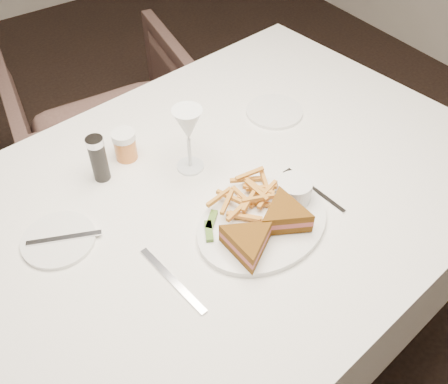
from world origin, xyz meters
name	(u,v)px	position (x,y,z in m)	size (l,w,h in m)	color
ground	(87,332)	(0.00, 0.00, 0.00)	(5.00, 5.00, 0.00)	black
table	(214,284)	(0.34, -0.30, 0.38)	(1.47, 0.98, 0.75)	white
chair_far	(107,122)	(0.43, 0.61, 0.35)	(0.69, 0.64, 0.71)	#47312B
table_setting	(232,194)	(0.36, -0.36, 0.79)	(0.84, 0.58, 0.18)	white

